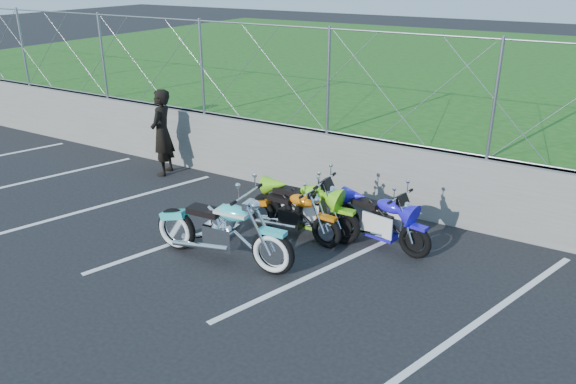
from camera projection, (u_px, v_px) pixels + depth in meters
The scene contains 10 objects.
ground at pixel (169, 255), 8.98m from camera, with size 90.00×90.00×0.00m, color black.
retaining_wall at pixel (283, 157), 11.52m from camera, with size 30.00×0.22×1.30m, color #63635F.
grass_field at pixel (433, 78), 19.46m from camera, with size 30.00×20.00×1.30m, color #1B4F15.
chain_link_fence at pixel (282, 76), 10.90m from camera, with size 28.00×0.03×2.00m.
parking_lines at pixel (266, 248), 9.20m from camera, with size 18.29×4.31×0.01m.
cruiser_turquoise at pixel (224, 233), 8.61m from camera, with size 2.48×0.78×1.23m.
naked_orange at pixel (294, 216), 9.43m from camera, with size 1.88×0.64×0.94m.
sportbike_green at pixel (305, 210), 9.50m from camera, with size 2.06×0.74×1.07m.
sportbike_blue at pixel (381, 222), 9.13m from camera, with size 1.88×0.67×0.98m.
person_standing at pixel (162, 133), 12.14m from camera, with size 0.69×0.45×1.88m, color black.
Camera 1 is at (5.73, -5.83, 4.31)m, focal length 35.00 mm.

